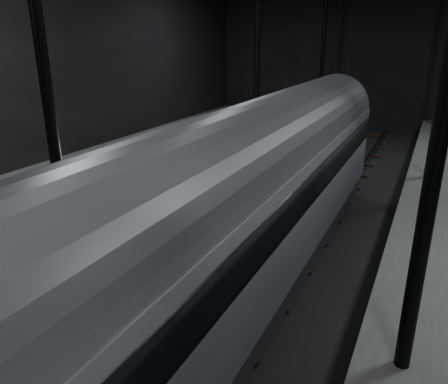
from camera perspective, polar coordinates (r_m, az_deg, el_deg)
The scene contains 6 objects.
ground at distance 13.10m, azimuth 6.23°, elevation -9.50°, with size 44.00×44.00×0.00m, color black.
platform_left at distance 16.65m, azimuth -18.74°, elevation -2.04°, with size 9.00×43.80×1.00m, color #545451.
tactile_strip at distance 13.95m, azimuth -6.28°, elevation -3.04°, with size 0.50×43.80×0.01m, color olive.
track at distance 13.07m, azimuth 6.24°, elevation -9.24°, with size 2.40×43.00×0.24m.
train at distance 10.50m, azimuth 3.56°, elevation -0.71°, with size 2.73×18.16×4.85m.
woman at distance 15.59m, azimuth -4.10°, elevation 3.00°, with size 0.66×0.43×1.81m, color tan.
Camera 1 is at (3.70, -10.84, 6.35)m, focal length 35.00 mm.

